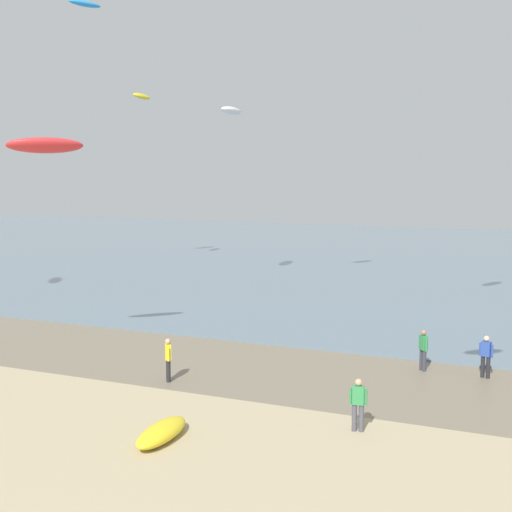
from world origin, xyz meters
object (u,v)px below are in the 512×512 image
object	(u,v)px
person_nearest_camera	(358,403)
kite_aloft_3	(231,111)
person_left_flank	(486,355)
kite_aloft_11	(45,145)
kite_aloft_6	(142,96)
kite_aloft_10	(85,4)
person_far_down_beach	(168,358)
grounded_kite	(161,432)
person_by_waterline	(423,349)

from	to	relation	value
person_nearest_camera	kite_aloft_3	distance (m)	29.91
person_left_flank	kite_aloft_11	xyz separation A→B (m)	(-17.61, -4.56, 8.32)
kite_aloft_6	kite_aloft_10	world-z (taller)	kite_aloft_10
person_left_flank	kite_aloft_6	bearing A→B (deg)	144.31
kite_aloft_6	kite_aloft_11	bearing A→B (deg)	18.77
kite_aloft_11	person_far_down_beach	bearing A→B (deg)	-51.36
person_nearest_camera	grounded_kite	xyz separation A→B (m)	(-5.32, -3.10, -0.66)
person_nearest_camera	person_far_down_beach	size ratio (longest dim) A/B	1.00
kite_aloft_6	kite_aloft_10	distance (m)	8.23
person_left_flank	grounded_kite	distance (m)	13.65
person_left_flank	kite_aloft_11	bearing A→B (deg)	-165.47
person_nearest_camera	grounded_kite	bearing A→B (deg)	-149.80
person_nearest_camera	person_left_flank	size ratio (longest dim) A/B	1.00
kite_aloft_3	kite_aloft_6	distance (m)	11.55
grounded_kite	person_far_down_beach	bearing A→B (deg)	-153.67
person_by_waterline	person_left_flank	world-z (taller)	same
person_far_down_beach	kite_aloft_10	bearing A→B (deg)	132.10
person_far_down_beach	kite_aloft_6	xyz separation A→B (m)	(-17.29, 25.92, 13.13)
person_nearest_camera	kite_aloft_6	distance (m)	40.15
person_left_flank	grounded_kite	xyz separation A→B (m)	(-8.51, -10.65, -0.66)
person_by_waterline	kite_aloft_11	size ratio (longest dim) A/B	0.54
person_by_waterline	person_far_down_beach	world-z (taller)	same
person_left_flank	grounded_kite	world-z (taller)	person_left_flank
person_far_down_beach	kite_aloft_11	bearing A→B (deg)	172.97
person_nearest_camera	person_far_down_beach	distance (m)	8.47
kite_aloft_3	kite_aloft_6	bearing A→B (deg)	-123.48
person_by_waterline	kite_aloft_3	bearing A→B (deg)	135.72
person_nearest_camera	kite_aloft_3	xyz separation A→B (m)	(-15.21, 23.14, 11.29)
person_nearest_camera	kite_aloft_11	distance (m)	16.91
kite_aloft_6	kite_aloft_10	xyz separation A→B (m)	(-1.39, -5.25, 6.19)
person_by_waterline	kite_aloft_3	world-z (taller)	kite_aloft_3
person_far_down_beach	person_by_waterline	bearing A→B (deg)	31.20
person_nearest_camera	kite_aloft_11	size ratio (longest dim) A/B	0.54
person_by_waterline	kite_aloft_11	distance (m)	17.88
grounded_kite	person_left_flank	bearing A→B (deg)	139.49
person_by_waterline	person_nearest_camera	bearing A→B (deg)	-95.46
kite_aloft_3	person_by_waterline	bearing A→B (deg)	38.19
person_nearest_camera	kite_aloft_10	xyz separation A→B (m)	(-26.85, 22.89, 19.32)
person_far_down_beach	grounded_kite	xyz separation A→B (m)	(2.85, -5.32, -0.66)
person_nearest_camera	grounded_kite	distance (m)	6.19
person_far_down_beach	grounded_kite	size ratio (longest dim) A/B	0.65
person_nearest_camera	person_by_waterline	world-z (taller)	same
grounded_kite	person_nearest_camera	bearing A→B (deg)	118.34
person_far_down_beach	kite_aloft_10	size ratio (longest dim) A/B	0.64
person_by_waterline	person_left_flank	xyz separation A→B (m)	(2.46, -0.06, 0.00)
person_by_waterline	kite_aloft_11	xyz separation A→B (m)	(-15.14, -4.62, 8.32)
person_nearest_camera	kite_aloft_10	bearing A→B (deg)	139.56
person_far_down_beach	kite_aloft_3	world-z (taller)	kite_aloft_3
person_by_waterline	kite_aloft_10	bearing A→B (deg)	151.01
person_far_down_beach	kite_aloft_10	world-z (taller)	kite_aloft_10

